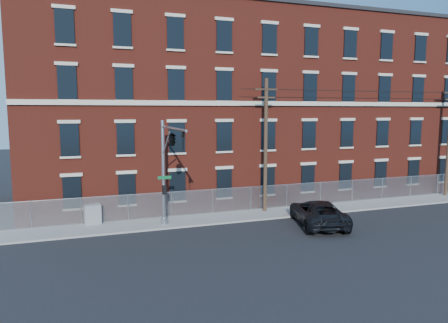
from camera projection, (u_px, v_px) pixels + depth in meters
ground at (273, 236)px, 25.66m from camera, size 140.00×140.00×0.00m
sidewalk at (377, 204)px, 34.24m from camera, size 65.00×3.00×0.12m
mill_building at (321, 107)px, 41.62m from camera, size 55.30×14.32×16.30m
chain_link_fence at (368, 189)px, 35.34m from camera, size 59.06×0.06×1.85m
traffic_signal_mast at (170, 150)px, 25.09m from camera, size 0.90×6.75×7.00m
utility_pole_near at (266, 143)px, 30.90m from camera, size 1.80×0.28×10.00m
pickup_truck at (318, 213)px, 27.97m from camera, size 4.34×6.68×1.71m
utility_cabinet at (93, 214)px, 27.75m from camera, size 1.14×0.70×1.34m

